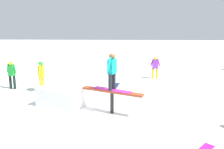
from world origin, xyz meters
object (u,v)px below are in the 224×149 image
Objects in this scene: main_rider_on_rail at (112,72)px; loose_snowboard_navy at (115,87)px; bystander_yellow at (41,75)px; bystander_green at (12,73)px; bystander_purple at (155,66)px; rail_feature at (112,94)px.

loose_snowboard_navy is at bearing 116.61° from main_rider_on_rail.
bystander_yellow is at bearing 169.44° from main_rider_on_rail.
loose_snowboard_navy is (5.12, 0.46, -0.78)m from bystander_green.
bystander_yellow reaches higher than loose_snowboard_navy.
bystander_purple is (5.81, 2.77, -0.10)m from bystander_yellow.
bystander_yellow is 6.43m from bystander_purple.
main_rider_on_rail is 0.96× the size of loose_snowboard_navy.
main_rider_on_rail is 4.44m from bystander_yellow.
main_rider_on_rail is at bearing -117.03° from bystander_purple.
bystander_green is 0.92× the size of loose_snowboard_navy.
bystander_yellow reaches higher than rail_feature.
rail_feature is 1.54× the size of loose_snowboard_navy.
main_rider_on_rail is 3.85m from loose_snowboard_navy.
bystander_green is at bearing 175.91° from main_rider_on_rail.
main_rider_on_rail is 5.97m from bystander_purple.
bystander_green reaches higher than bystander_purple.
main_rider_on_rail is at bearing 0.00° from rail_feature.
rail_feature is 4.38m from bystander_yellow.
main_rider_on_rail is (0.00, 0.00, 0.82)m from rail_feature.
bystander_green is 1.08× the size of bystander_purple.
bystander_purple is at bearing 117.88° from bystander_yellow.
bystander_yellow is (-3.47, 2.66, 0.08)m from rail_feature.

